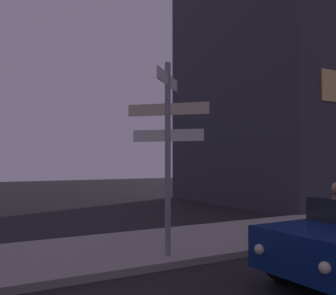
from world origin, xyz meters
name	(u,v)px	position (x,y,z in m)	size (l,w,h in m)	color
sidewalk_kerb	(176,243)	(0.00, 7.35, 0.07)	(40.00, 3.25, 0.14)	#9E9991
signpost	(168,140)	(-0.89, 6.18, 2.46)	(1.22, 1.22, 3.89)	gray
building_right_block	(317,14)	(12.58, 13.36, 10.15)	(13.21, 9.03, 20.30)	#383842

